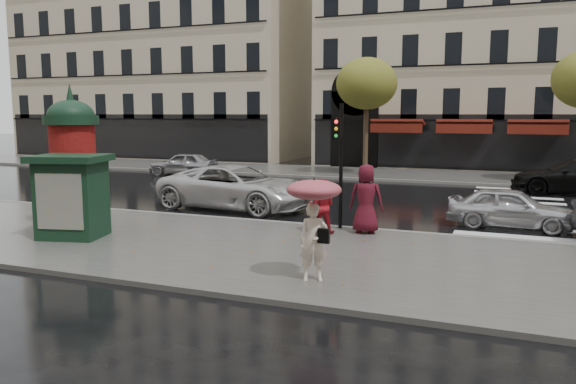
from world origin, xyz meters
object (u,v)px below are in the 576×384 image
at_px(woman_red, 322,206).
at_px(car_white, 236,187).
at_px(morris_column, 73,159).
at_px(newsstand, 72,195).
at_px(woman_umbrella, 314,212).
at_px(traffic_light, 340,153).
at_px(man_burgundy, 366,199).
at_px(car_far_silver, 184,164).
at_px(car_silver, 510,208).

xyz_separation_m(woman_red, car_white, (-4.49, 3.41, -0.09)).
distance_m(woman_red, morris_column, 7.60).
height_order(woman_red, newsstand, newsstand).
distance_m(woman_umbrella, traffic_light, 5.47).
distance_m(man_burgundy, car_far_silver, 18.38).
bearing_deg(car_silver, morris_column, 116.79).
relative_size(car_white, car_far_silver, 1.48).
bearing_deg(car_far_silver, car_white, 34.18).
bearing_deg(car_white, car_silver, -85.42).
relative_size(morris_column, car_far_silver, 1.09).
relative_size(car_silver, car_white, 0.64).
bearing_deg(woman_umbrella, morris_column, 162.69).
height_order(woman_red, man_burgundy, man_burgundy).
bearing_deg(car_silver, man_burgundy, 130.88).
bearing_deg(traffic_light, morris_column, -160.78).
height_order(man_burgundy, car_far_silver, man_burgundy).
bearing_deg(woman_umbrella, newsstand, 169.30).
relative_size(car_silver, car_far_silver, 0.94).
distance_m(woman_umbrella, woman_red, 4.75).
height_order(woman_red, traffic_light, traffic_light).
relative_size(woman_umbrella, traffic_light, 0.58).
bearing_deg(car_far_silver, man_burgundy, 41.45).
distance_m(woman_red, man_burgundy, 1.28).
height_order(woman_umbrella, traffic_light, traffic_light).
relative_size(man_burgundy, car_silver, 0.53).
bearing_deg(car_white, morris_column, 156.94).
xyz_separation_m(traffic_light, car_far_silver, (-12.86, 11.86, -1.69)).
bearing_deg(traffic_light, woman_red, -109.67).
bearing_deg(woman_red, woman_umbrella, 95.17).
distance_m(woman_umbrella, man_burgundy, 5.00).
relative_size(woman_umbrella, car_far_silver, 0.54).
relative_size(morris_column, traffic_light, 1.16).
xyz_separation_m(man_burgundy, newsstand, (-7.39, -3.55, 0.18)).
bearing_deg(newsstand, car_white, 75.12).
bearing_deg(traffic_light, newsstand, -149.16).
height_order(woman_umbrella, woman_red, woman_umbrella).
height_order(woman_umbrella, car_silver, woman_umbrella).
distance_m(woman_red, newsstand, 6.96).
xyz_separation_m(morris_column, car_far_silver, (-5.31, 14.49, -1.50)).
bearing_deg(woman_umbrella, woman_red, 106.30).
xyz_separation_m(morris_column, traffic_light, (7.55, 2.63, 0.19)).
xyz_separation_m(woman_umbrella, car_white, (-5.81, 7.92, -0.72)).
relative_size(man_burgundy, morris_column, 0.46).
relative_size(man_burgundy, car_far_silver, 0.50).
xyz_separation_m(woman_red, traffic_light, (0.28, 0.79, 1.46)).
bearing_deg(newsstand, car_silver, 29.89).
xyz_separation_m(woman_umbrella, morris_column, (-8.58, 2.68, 0.64)).
distance_m(morris_column, newsstand, 1.85).
bearing_deg(man_burgundy, car_silver, -150.00).
bearing_deg(car_silver, woman_red, 127.65).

